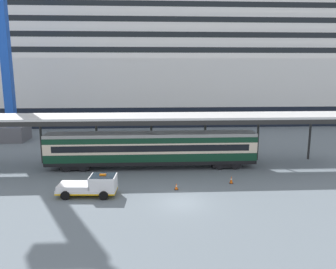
{
  "coord_description": "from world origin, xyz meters",
  "views": [
    {
      "loc": [
        -2.54,
        -26.54,
        11.16
      ],
      "look_at": [
        -0.74,
        7.29,
        4.5
      ],
      "focal_mm": 35.67,
      "sensor_mm": 36.0,
      "label": 1
    }
  ],
  "objects": [
    {
      "name": "service_truck",
      "position": [
        -7.74,
        2.08,
        0.99
      ],
      "size": [
        5.31,
        2.48,
        2.02
      ],
      "color": "white",
      "rests_on": "ground"
    },
    {
      "name": "traffic_cone_mid",
      "position": [
        -0.17,
        3.2,
        0.3
      ],
      "size": [
        0.36,
        0.36,
        0.62
      ],
      "color": "black",
      "rests_on": "ground"
    },
    {
      "name": "platform_canopy",
      "position": [
        -2.45,
        10.85,
        5.74
      ],
      "size": [
        46.04,
        5.24,
        6.03
      ],
      "color": "silver",
      "rests_on": "ground"
    },
    {
      "name": "cruise_ship",
      "position": [
        8.52,
        51.53,
        14.6
      ],
      "size": [
        140.47,
        29.16,
        43.03
      ],
      "color": "black",
      "rests_on": "ground"
    },
    {
      "name": "train_carriage",
      "position": [
        -2.45,
        10.4,
        2.31
      ],
      "size": [
        23.59,
        2.81,
        4.11
      ],
      "color": "black",
      "rests_on": "ground"
    },
    {
      "name": "dockside_crane",
      "position": [
        -23.6,
        26.32,
        18.7
      ],
      "size": [
        13.53,
        4.4,
        61.44
      ],
      "color": "#595960",
      "rests_on": "ground"
    },
    {
      "name": "ground_plane",
      "position": [
        0.0,
        0.0,
        0.0
      ],
      "size": [
        400.0,
        400.0,
        0.0
      ],
      "primitive_type": "plane",
      "color": "slate"
    },
    {
      "name": "traffic_cone_near",
      "position": [
        5.41,
        4.63,
        0.38
      ],
      "size": [
        0.36,
        0.36,
        0.78
      ],
      "color": "black",
      "rests_on": "ground"
    }
  ]
}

